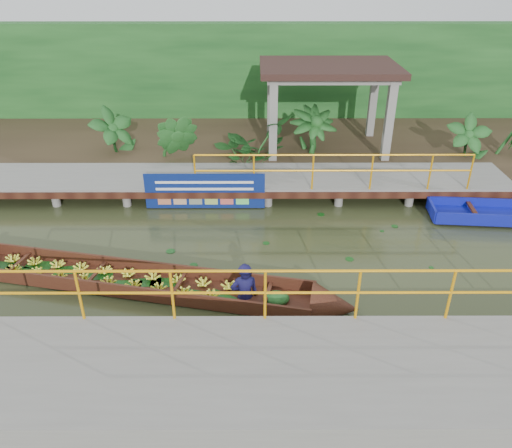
{
  "coord_description": "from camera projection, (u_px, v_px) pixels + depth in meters",
  "views": [
    {
      "loc": [
        0.62,
        -9.99,
        6.36
      ],
      "look_at": [
        0.65,
        0.5,
        0.6
      ],
      "focal_mm": 35.0,
      "sensor_mm": 36.0,
      "label": 1
    }
  ],
  "objects": [
    {
      "name": "foliage_backdrop",
      "position": [
        239.0,
        77.0,
        19.61
      ],
      "size": [
        30.0,
        0.8,
        4.0
      ],
      "primitive_type": "cube",
      "color": "#143F17",
      "rests_on": "ground"
    },
    {
      "name": "near_dock",
      "position": [
        278.0,
        381.0,
        7.99
      ],
      "size": [
        18.0,
        2.4,
        1.73
      ],
      "color": "slate",
      "rests_on": "ground"
    },
    {
      "name": "blue_banner",
      "position": [
        205.0,
        191.0,
        13.71
      ],
      "size": [
        3.3,
        0.04,
        1.03
      ],
      "color": "navy",
      "rests_on": "ground"
    },
    {
      "name": "land_strip",
      "position": [
        238.0,
        141.0,
        18.28
      ],
      "size": [
        30.0,
        8.0,
        0.45
      ],
      "primitive_type": "cube",
      "color": "#2F2317",
      "rests_on": "ground"
    },
    {
      "name": "far_dock",
      "position": [
        234.0,
        180.0,
        14.59
      ],
      "size": [
        16.0,
        2.06,
        1.66
      ],
      "color": "slate",
      "rests_on": "ground"
    },
    {
      "name": "tropical_plants",
      "position": [
        306.0,
        135.0,
        15.88
      ],
      "size": [
        14.22,
        1.22,
        1.53
      ],
      "color": "#143F17",
      "rests_on": "ground"
    },
    {
      "name": "ground",
      "position": [
        229.0,
        256.0,
        11.81
      ],
      "size": [
        80.0,
        80.0,
        0.0
      ],
      "primitive_type": "plane",
      "color": "#2F351A",
      "rests_on": "ground"
    },
    {
      "name": "vendor_boat",
      "position": [
        149.0,
        279.0,
        10.6
      ],
      "size": [
        9.37,
        2.84,
        2.02
      ],
      "rotation": [
        0.0,
        0.0,
        -0.21
      ],
      "color": "#36150E",
      "rests_on": "ground"
    },
    {
      "name": "pavilion",
      "position": [
        329.0,
        76.0,
        15.98
      ],
      "size": [
        4.4,
        3.0,
        3.0
      ],
      "color": "slate",
      "rests_on": "ground"
    }
  ]
}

